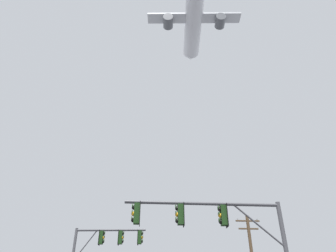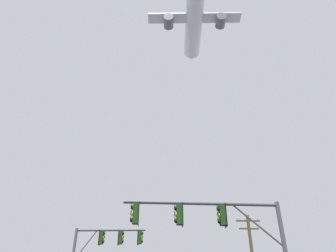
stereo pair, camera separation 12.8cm
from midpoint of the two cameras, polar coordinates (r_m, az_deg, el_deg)
name	(u,v)px [view 2 (the right image)]	position (r m, az deg, el deg)	size (l,w,h in m)	color
signal_pole_near	(218,228)	(14.95, 9.18, -17.71)	(7.26, 0.56, 5.76)	#4C4C51
signal_pole_far	(101,251)	(24.57, -11.84, -21.13)	(5.17, 0.69, 6.64)	#4C4C51
airplane	(194,19)	(59.65, 4.79, 18.74)	(16.40, 21.22, 5.79)	white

